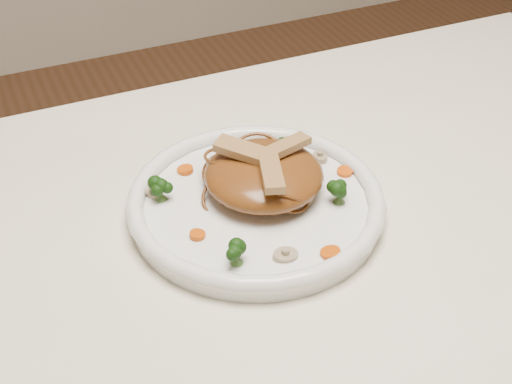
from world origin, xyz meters
name	(u,v)px	position (x,y,z in m)	size (l,w,h in m)	color
table	(302,311)	(0.00, 0.00, 0.65)	(1.20, 0.80, 0.75)	white
plate	(256,207)	(-0.03, 0.07, 0.76)	(0.29, 0.29, 0.02)	white
noodle_mound	(264,175)	(-0.01, 0.09, 0.79)	(0.14, 0.14, 0.04)	brown
chicken_a	(287,146)	(0.02, 0.10, 0.82)	(0.06, 0.02, 0.01)	tan
chicken_b	(246,151)	(-0.03, 0.10, 0.82)	(0.07, 0.02, 0.01)	tan
chicken_c	(271,172)	(-0.02, 0.06, 0.82)	(0.07, 0.02, 0.01)	tan
broccoli_0	(286,145)	(0.04, 0.14, 0.78)	(0.03, 0.03, 0.03)	#13350B
broccoli_1	(160,188)	(-0.12, 0.12, 0.78)	(0.03, 0.03, 0.03)	#13350B
broccoli_2	(236,251)	(-0.08, -0.01, 0.78)	(0.03, 0.03, 0.03)	#13350B
broccoli_3	(340,190)	(0.06, 0.04, 0.78)	(0.03, 0.03, 0.03)	#13350B
carrot_0	(275,159)	(0.03, 0.14, 0.77)	(0.02, 0.02, 0.01)	#DA5307
carrot_1	(197,235)	(-0.11, 0.05, 0.77)	(0.02, 0.02, 0.01)	#DA5307
carrot_2	(345,172)	(0.09, 0.08, 0.77)	(0.02, 0.02, 0.01)	#DA5307
carrot_3	(185,170)	(-0.08, 0.16, 0.77)	(0.02, 0.02, 0.01)	#DA5307
carrot_4	(330,253)	(0.01, -0.04, 0.77)	(0.02, 0.02, 0.01)	#DA5307
mushroom_0	(285,255)	(-0.03, -0.02, 0.77)	(0.03, 0.03, 0.01)	tan
mushroom_1	(320,157)	(0.08, 0.12, 0.77)	(0.02, 0.02, 0.01)	tan
mushroom_2	(153,193)	(-0.13, 0.13, 0.77)	(0.02, 0.02, 0.01)	tan
mushroom_3	(269,141)	(0.04, 0.18, 0.77)	(0.02, 0.02, 0.01)	tan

